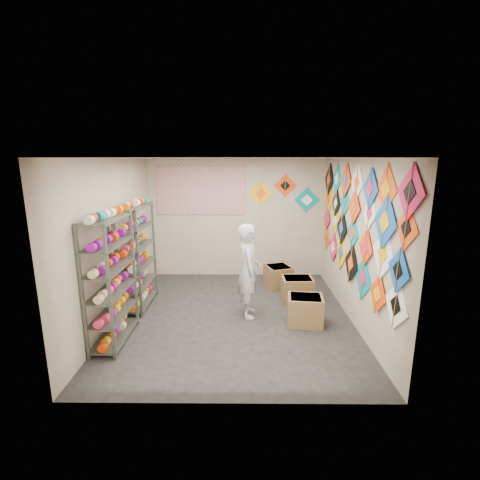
{
  "coord_description": "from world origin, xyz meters",
  "views": [
    {
      "loc": [
        0.15,
        -5.64,
        2.68
      ],
      "look_at": [
        0.1,
        0.3,
        1.3
      ],
      "focal_mm": 26.0,
      "sensor_mm": 36.0,
      "label": 1
    }
  ],
  "objects_px": {
    "shelf_rack_front": "(111,281)",
    "shelf_rack_back": "(137,257)",
    "carton_b": "(297,289)",
    "carton_a": "(305,310)",
    "shopkeeper": "(249,271)",
    "carton_c": "(278,277)"
  },
  "relations": [
    {
      "from": "carton_b",
      "to": "shelf_rack_back",
      "type": "bearing_deg",
      "value": -177.03
    },
    {
      "from": "shelf_rack_front",
      "to": "shelf_rack_back",
      "type": "height_order",
      "value": "same"
    },
    {
      "from": "carton_b",
      "to": "carton_a",
      "type": "bearing_deg",
      "value": -91.89
    },
    {
      "from": "carton_b",
      "to": "carton_c",
      "type": "relative_size",
      "value": 1.09
    },
    {
      "from": "shelf_rack_front",
      "to": "carton_a",
      "type": "bearing_deg",
      "value": 10.94
    },
    {
      "from": "shelf_rack_front",
      "to": "carton_b",
      "type": "height_order",
      "value": "shelf_rack_front"
    },
    {
      "from": "carton_c",
      "to": "shelf_rack_back",
      "type": "bearing_deg",
      "value": -178.11
    },
    {
      "from": "shelf_rack_front",
      "to": "shelf_rack_back",
      "type": "xyz_separation_m",
      "value": [
        0.0,
        1.3,
        0.0
      ]
    },
    {
      "from": "shopkeeper",
      "to": "carton_b",
      "type": "xyz_separation_m",
      "value": [
        0.94,
        0.62,
        -0.58
      ]
    },
    {
      "from": "shelf_rack_front",
      "to": "shopkeeper",
      "type": "xyz_separation_m",
      "value": [
        2.03,
        0.9,
        -0.13
      ]
    },
    {
      "from": "shopkeeper",
      "to": "carton_c",
      "type": "height_order",
      "value": "shopkeeper"
    },
    {
      "from": "shelf_rack_front",
      "to": "carton_b",
      "type": "distance_m",
      "value": 3.42
    },
    {
      "from": "shelf_rack_back",
      "to": "carton_b",
      "type": "xyz_separation_m",
      "value": [
        2.98,
        0.22,
        -0.71
      ]
    },
    {
      "from": "carton_a",
      "to": "carton_b",
      "type": "relative_size",
      "value": 0.99
    },
    {
      "from": "shelf_rack_back",
      "to": "carton_b",
      "type": "height_order",
      "value": "shelf_rack_back"
    },
    {
      "from": "carton_c",
      "to": "shelf_rack_front",
      "type": "bearing_deg",
      "value": -157.83
    },
    {
      "from": "shelf_rack_front",
      "to": "shelf_rack_back",
      "type": "distance_m",
      "value": 1.3
    },
    {
      "from": "carton_a",
      "to": "carton_c",
      "type": "bearing_deg",
      "value": 105.78
    },
    {
      "from": "carton_a",
      "to": "carton_c",
      "type": "xyz_separation_m",
      "value": [
        -0.28,
        1.71,
        -0.01
      ]
    },
    {
      "from": "shopkeeper",
      "to": "carton_a",
      "type": "xyz_separation_m",
      "value": [
        0.93,
        -0.32,
        -0.58
      ]
    },
    {
      "from": "carton_b",
      "to": "carton_c",
      "type": "bearing_deg",
      "value": 109.57
    },
    {
      "from": "shelf_rack_back",
      "to": "shopkeeper",
      "type": "xyz_separation_m",
      "value": [
        2.03,
        -0.4,
        -0.13
      ]
    }
  ]
}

